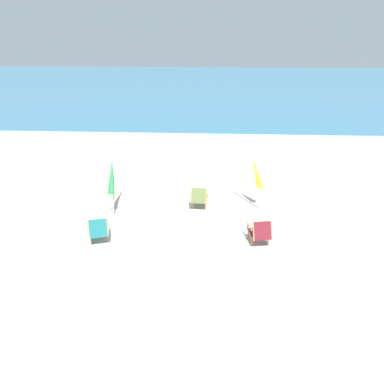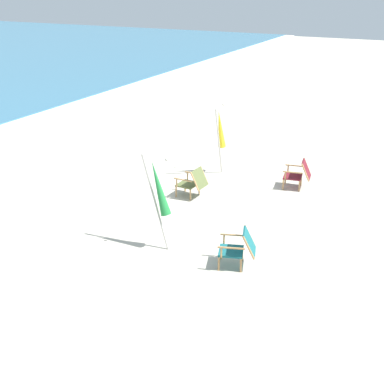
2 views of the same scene
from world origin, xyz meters
TOP-DOWN VIEW (x-y plane):
  - ground_plane at (0.00, 0.00)m, footprint 80.00×80.00m
  - sea at (0.00, 30.51)m, footprint 80.00×40.00m
  - surf_band at (0.00, 10.21)m, footprint 80.00×1.10m
  - beach_chair_back_left at (0.27, 0.76)m, footprint 0.63×0.77m
  - beach_chair_front_left at (-2.55, -1.65)m, footprint 0.77×0.87m
  - beach_chair_far_center at (2.10, -1.53)m, footprint 0.69×0.81m
  - umbrella_furled_yellow at (2.15, 0.83)m, footprint 0.67×0.24m
  - umbrella_furled_green at (-2.53, 0.16)m, footprint 0.28×0.72m

SIDE VIEW (x-z plane):
  - ground_plane at x=0.00m, z-range 0.00..0.00m
  - surf_band at x=0.00m, z-range 0.00..0.06m
  - sea at x=0.00m, z-range 0.00..0.10m
  - beach_chair_back_left at x=0.27m, z-range 0.03..0.82m
  - beach_chair_front_left at x=-2.55m, z-range 0.03..0.82m
  - beach_chair_far_center at x=2.10m, z-range 0.03..0.83m
  - umbrella_furled_green at x=-2.53m, z-range 0.31..2.36m
  - umbrella_furled_yellow at x=2.15m, z-range 0.31..2.37m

